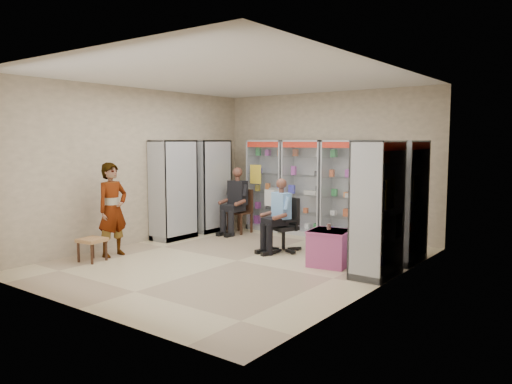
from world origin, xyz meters
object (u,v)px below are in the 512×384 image
Objects in this scene: wooden_chair at (240,211)px; woven_stool_a at (355,244)px; cabinet_left_near at (173,190)px; cabinet_left_far at (210,186)px; cabinet_back_right at (346,190)px; cabinet_right_far at (405,202)px; pink_trunk at (330,248)px; cabinet_back_mid at (305,188)px; cabinet_back_left at (269,185)px; cabinet_right_near at (377,209)px; standing_man at (113,210)px; seated_shopkeeper at (282,218)px; woven_stool_b at (92,250)px; office_chair at (284,225)px.

woven_stool_a is at bearing -7.01° from wooden_chair.
cabinet_left_far is at bearing 180.00° from cabinet_left_near.
cabinet_left_near reaches higher than woven_stool_a.
cabinet_right_far is at bearing -34.73° from cabinet_back_right.
pink_trunk reaches higher than woven_stool_a.
cabinet_back_mid is at bearing 180.00° from cabinet_back_right.
cabinet_back_left is 2.23m from cabinet_left_near.
standing_man is at bearing 109.80° from cabinet_right_near.
cabinet_left_near reaches higher than wooden_chair.
seated_shopkeeper is at bearing 71.82° from cabinet_left_far.
cabinet_left_near reaches higher than pink_trunk.
cabinet_back_mid is at bearing 49.16° from cabinet_right_near.
cabinet_back_mid is at bearing 147.40° from woven_stool_a.
cabinet_back_left is at bearing 135.00° from cabinet_left_far.
cabinet_back_right is at bearing 59.23° from woven_stool_b.
pink_trunk reaches higher than woven_stool_b.
wooden_chair is 3.50m from woven_stool_b.
cabinet_right_near reaches higher than woven_stool_a.
cabinet_back_mid is 1.50m from wooden_chair.
wooden_chair is 0.58× the size of standing_man.
cabinet_right_near is 2.14m from office_chair.
cabinet_left_near is at bearing -117.61° from wooden_chair.
cabinet_right_near reaches higher than standing_man.
cabinet_left_far is at bearing 4.84° from standing_man.
cabinet_back_mid is 1.00× the size of cabinet_left_far.
seated_shopkeeper is at bearing -102.16° from cabinet_back_right.
wooden_chair is 2.02m from office_chair.
cabinet_right_far is 2.05× the size of office_chair.
seated_shopkeeper is 1.26m from pink_trunk.
cabinet_back_mid is at bearing 129.28° from office_chair.
cabinet_back_right and cabinet_right_far have the same top height.
office_chair is at bearing -71.15° from cabinet_back_mid.
cabinet_right_near is 1.23× the size of standing_man.
cabinet_right_far is 2.14m from office_chair.
office_chair is 0.14m from seated_shopkeeper.
cabinet_right_near is 4.46m from cabinet_left_near.
seated_shopkeeper is 1.37m from woven_stool_a.
office_chair is 1.64× the size of pink_trunk.
cabinet_back_right and cabinet_left_near have the same top height.
cabinet_back_mid is 2.82m from cabinet_right_far.
wooden_chair is at bearing 68.36° from cabinet_right_near.
cabinet_right_far reaches higher than woven_stool_a.
office_chair is at bearing 97.96° from cabinet_left_near.
wooden_chair is 0.76× the size of seated_shopkeeper.
wooden_chair is (-3.78, 0.40, -0.53)m from cabinet_right_far.
cabinet_left_near is at bearing -132.80° from cabinet_back_mid.
wooden_chair is at bearing -161.25° from cabinet_back_right.
standing_man is at bearing -124.32° from cabinet_back_right.
cabinet_left_near is 3.69m from pink_trunk.
cabinet_left_far is at bearing 73.75° from cabinet_right_near.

